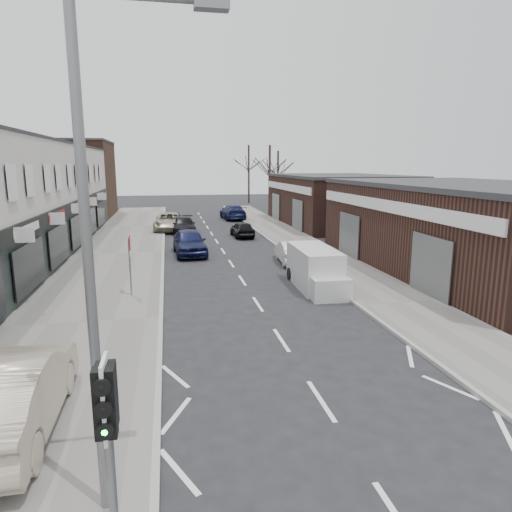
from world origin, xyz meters
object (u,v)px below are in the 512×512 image
parked_car_left_a (190,242)px  parked_car_right_b (242,229)px  white_van (315,269)px  sedan_on_pavement (10,393)px  parked_car_right_c (233,212)px  street_lamp (99,238)px  parked_car_left_c (170,222)px  traffic_light (107,417)px  warning_sign (130,248)px  parked_car_left_b (184,225)px  parked_car_right_a (291,252)px

parked_car_left_a → parked_car_right_b: parked_car_left_a is taller
white_van → sedan_on_pavement: (-10.03, -10.21, 0.09)m
sedan_on_pavement → parked_car_right_c: bearing=-105.5°
street_lamp → parked_car_left_c: (1.13, 33.30, -3.85)m
sedan_on_pavement → parked_car_left_a: 19.96m
traffic_light → parked_car_right_c: bearing=79.7°
white_van → sedan_on_pavement: size_ratio=0.94×
parked_car_left_a → parked_car_left_c: 11.32m
parked_car_right_b → street_lamp: bearing=74.5°
white_van → parked_car_left_a: 10.64m
parked_car_left_c → parked_car_right_c: bearing=50.8°
white_van → sedan_on_pavement: bearing=-132.7°
parked_car_right_c → sedan_on_pavement: bearing=72.5°
street_lamp → warning_sign: street_lamp is taller
parked_car_left_b → parked_car_left_c: bearing=123.9°
traffic_light → white_van: size_ratio=0.64×
parked_car_left_c → parked_car_right_b: size_ratio=1.49×
parked_car_left_b → parked_car_right_a: parked_car_left_b is taller
parked_car_left_a → parked_car_right_b: (4.47, 6.47, -0.18)m
street_lamp → sedan_on_pavement: (-2.37, 2.64, -3.65)m
traffic_light → sedan_on_pavement: bearing=123.0°
white_van → parked_car_left_c: 21.47m
parked_car_left_b → parked_car_right_b: bearing=-33.1°
parked_car_left_a → parked_car_right_a: 6.78m
warning_sign → white_van: 8.40m
sedan_on_pavement → parked_car_left_c: bearing=-97.1°
white_van → street_lamp: bearing=-119.0°
sedan_on_pavement → parked_car_left_c: 30.86m
street_lamp → parked_car_left_b: bearing=85.8°
parked_car_right_b → parked_car_left_c: bearing=-42.5°
parked_car_right_a → street_lamp: bearing=71.0°
parked_car_right_a → parked_car_right_c: size_ratio=0.74×
street_lamp → parked_car_right_b: (6.77, 28.51, -3.98)m
street_lamp → parked_car_left_c: 33.54m
parked_car_left_b → parked_car_right_a: 14.29m
parked_car_left_b → traffic_light: bearing=-93.0°
traffic_light → parked_car_right_a: (7.90, 19.64, -1.76)m
warning_sign → sedan_on_pavement: bearing=-99.7°
sedan_on_pavement → parked_car_right_b: bearing=-110.0°
warning_sign → parked_car_left_c: bearing=85.1°
warning_sign → sedan_on_pavement: 10.38m
warning_sign → parked_car_right_b: 17.44m
warning_sign → parked_car_left_a: size_ratio=0.56×
parked_car_right_b → parked_car_right_c: (0.95, 12.08, 0.14)m
parked_car_right_b → parked_car_right_c: bearing=-96.6°
warning_sign → parked_car_right_a: warning_sign is taller
sedan_on_pavement → parked_car_right_b: (9.14, 25.87, -0.34)m
warning_sign → parked_car_right_a: 10.44m
white_van → parked_car_right_c: (0.06, 27.74, -0.11)m
parked_car_right_c → parked_car_right_b: bearing=82.8°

